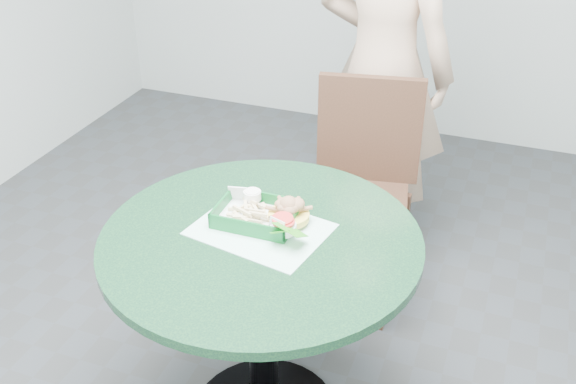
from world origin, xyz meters
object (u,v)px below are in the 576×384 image
(dining_chair, at_px, (361,177))
(sauce_ramekin, at_px, (253,200))
(diner_person, at_px, (385,35))
(crab_sandwich, at_px, (289,215))
(cafe_table, at_px, (262,287))
(food_basket, at_px, (257,223))

(dining_chair, bearing_deg, sauce_ramekin, -113.51)
(diner_person, relative_size, sauce_ramekin, 37.09)
(crab_sandwich, bearing_deg, cafe_table, -119.79)
(dining_chair, distance_m, crab_sandwich, 0.81)
(dining_chair, distance_m, food_basket, 0.83)
(cafe_table, xyz_separation_m, crab_sandwich, (0.05, 0.09, 0.22))
(cafe_table, xyz_separation_m, dining_chair, (0.09, 0.86, -0.05))
(food_basket, bearing_deg, dining_chair, 80.98)
(dining_chair, relative_size, crab_sandwich, 7.38)
(cafe_table, bearing_deg, crab_sandwich, 60.21)
(cafe_table, xyz_separation_m, sauce_ramekin, (-0.08, 0.13, 0.22))
(dining_chair, relative_size, sauce_ramekin, 16.86)
(diner_person, bearing_deg, food_basket, 98.13)
(diner_person, bearing_deg, crab_sandwich, 102.80)
(diner_person, bearing_deg, sauce_ramekin, 95.57)
(diner_person, xyz_separation_m, crab_sandwich, (-0.01, -1.11, -0.22))
(dining_chair, height_order, sauce_ramekin, dining_chair)
(diner_person, distance_m, crab_sandwich, 1.13)
(cafe_table, bearing_deg, diner_person, 86.78)
(crab_sandwich, bearing_deg, food_basket, -165.18)
(dining_chair, xyz_separation_m, crab_sandwich, (-0.03, -0.76, 0.27))
(food_basket, height_order, sauce_ramekin, sauce_ramekin)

